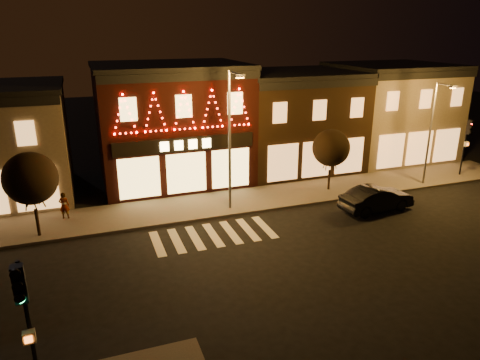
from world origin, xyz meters
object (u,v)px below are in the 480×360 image
traffic_signal_near (25,309)px  pedestrian (64,205)px  dark_sedan (376,199)px  streetlamp_mid (231,131)px

traffic_signal_near → pedestrian: (0.49, 14.10, -2.49)m
traffic_signal_near → dark_sedan: (18.25, 9.32, -2.67)m
dark_sedan → pedestrian: 18.39m
dark_sedan → pedestrian: (-17.75, 4.77, 0.17)m
dark_sedan → pedestrian: bearing=69.9°
streetlamp_mid → pedestrian: streetlamp_mid is taller
dark_sedan → pedestrian: pedestrian is taller
traffic_signal_near → pedestrian: size_ratio=2.96×
streetlamp_mid → dark_sedan: 9.74m
traffic_signal_near → pedestrian: 14.33m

